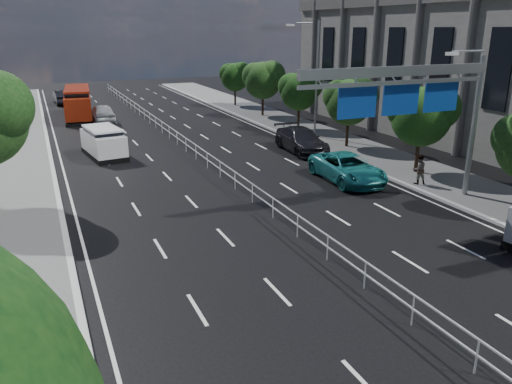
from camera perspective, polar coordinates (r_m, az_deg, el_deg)
ground at (r=15.15m, az=21.38°, el=-17.02°), size 160.00×160.00×0.00m
median_fence at (r=33.20m, az=-6.53°, el=4.33°), size 0.05×85.00×1.02m
overhead_gantry at (r=24.65m, az=17.82°, el=10.79°), size 10.24×0.38×7.45m
streetlight_far at (r=39.83m, az=6.58°, el=13.47°), size 2.78×2.40×9.00m
civic_hall at (r=44.99m, az=24.56°, el=13.90°), size 14.40×36.00×14.35m
far_tree_d at (r=31.16m, az=18.47°, el=8.55°), size 3.85×3.59×5.34m
far_tree_e at (r=37.02m, az=10.67°, el=10.35°), size 3.63×3.38×5.13m
far_tree_f at (r=43.38m, az=5.03°, el=11.62°), size 3.52×3.28×5.02m
far_tree_g at (r=50.03m, az=0.84°, el=12.86°), size 3.96×3.69×5.45m
far_tree_h at (r=56.94m, az=-2.39°, el=13.17°), size 3.41×3.18×4.91m
white_minivan at (r=35.78m, az=-17.04°, el=5.44°), size 2.65×4.94×2.04m
red_bus at (r=52.42m, az=-19.66°, el=9.64°), size 3.27×10.07×2.96m
near_car_silver at (r=49.67m, az=-17.16°, el=8.63°), size 2.01×4.92×1.67m
near_car_dark at (r=63.18m, az=-21.27°, el=10.10°), size 2.04×5.10×1.65m
parked_car_teal at (r=29.16m, az=10.41°, el=2.71°), size 2.89×5.76×1.57m
parked_car_dark at (r=35.94m, az=5.19°, el=5.94°), size 2.67×5.83×1.65m
pedestrian_b at (r=29.16m, az=18.13°, el=2.47°), size 0.95×0.83×1.65m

